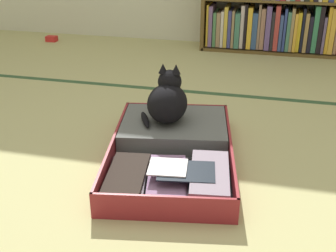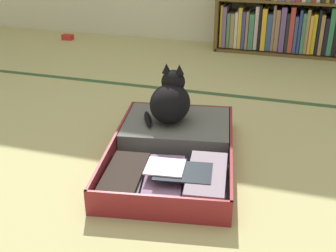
# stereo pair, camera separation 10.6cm
# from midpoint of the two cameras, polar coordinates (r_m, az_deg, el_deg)

# --- Properties ---
(ground_plane) EXTENTS (10.00, 10.00, 0.00)m
(ground_plane) POSITION_cam_midpoint_polar(r_m,az_deg,el_deg) (2.01, -4.54, -6.05)
(ground_plane) COLOR tan
(tatami_border) EXTENTS (4.80, 0.05, 0.00)m
(tatami_border) POSITION_cam_midpoint_polar(r_m,az_deg,el_deg) (2.94, 1.79, 4.55)
(tatami_border) COLOR #325331
(tatami_border) RESTS_ON ground_plane
(bookshelf) EXTENTS (1.32, 0.30, 0.89)m
(bookshelf) POSITION_cam_midpoint_polar(r_m,az_deg,el_deg) (3.91, 13.75, 15.53)
(bookshelf) COLOR brown
(bookshelf) RESTS_ON ground_plane
(open_suitcase) EXTENTS (0.71, 0.99, 0.12)m
(open_suitcase) POSITION_cam_midpoint_polar(r_m,az_deg,el_deg) (2.11, -0.79, -2.80)
(open_suitcase) COLOR maroon
(open_suitcase) RESTS_ON ground_plane
(black_cat) EXTENTS (0.26, 0.26, 0.29)m
(black_cat) POSITION_cam_midpoint_polar(r_m,az_deg,el_deg) (2.19, -1.44, 3.35)
(black_cat) COLOR black
(black_cat) RESTS_ON open_suitcase
(small_red_pouch) EXTENTS (0.10, 0.07, 0.05)m
(small_red_pouch) POSITION_cam_midpoint_polar(r_m,az_deg,el_deg) (4.38, -15.74, 10.98)
(small_red_pouch) COLOR red
(small_red_pouch) RESTS_ON ground_plane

